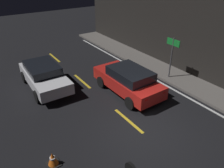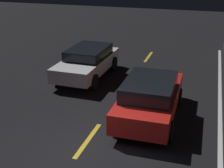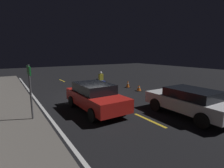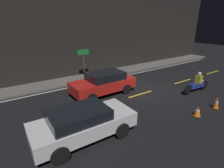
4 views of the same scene
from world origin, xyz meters
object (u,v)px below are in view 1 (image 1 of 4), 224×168
traffic_cone_near (53,159)px  shop_sign (172,50)px  taxi_red (128,80)px  sedan_white (44,75)px

traffic_cone_near → shop_sign: (-2.30, 8.17, 1.58)m
taxi_red → sedan_white: bearing=47.5°
sedan_white → taxi_red: 4.66m
sedan_white → shop_sign: (3.20, 6.54, 1.09)m
sedan_white → taxi_red: size_ratio=1.00×
traffic_cone_near → sedan_white: bearing=163.5°
sedan_white → traffic_cone_near: sedan_white is taller
traffic_cone_near → shop_sign: bearing=105.7°
shop_sign → traffic_cone_near: bearing=-74.3°
sedan_white → taxi_red: taxi_red is taller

